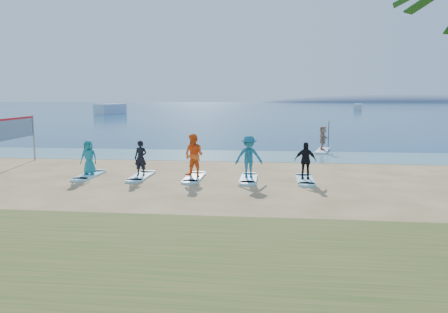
# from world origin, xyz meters

# --- Properties ---
(ground) EXTENTS (600.00, 600.00, 0.00)m
(ground) POSITION_xyz_m (0.00, 0.00, 0.00)
(ground) COLOR tan
(ground) RESTS_ON ground
(shallow_water) EXTENTS (600.00, 600.00, 0.00)m
(shallow_water) POSITION_xyz_m (0.00, 10.50, 0.01)
(shallow_water) COLOR teal
(shallow_water) RESTS_ON ground
(ocean) EXTENTS (600.00, 600.00, 0.00)m
(ocean) POSITION_xyz_m (0.00, 160.00, 0.01)
(ocean) COLOR navy
(ocean) RESTS_ON ground
(island_ridge) EXTENTS (220.00, 56.00, 18.00)m
(island_ridge) POSITION_xyz_m (95.00, 300.00, 0.00)
(island_ridge) COLOR slate
(island_ridge) RESTS_ON ground
(paddleboard) EXTENTS (1.32, 3.08, 0.12)m
(paddleboard) POSITION_xyz_m (6.50, 13.11, 0.06)
(paddleboard) COLOR silver
(paddleboard) RESTS_ON ground
(paddleboarder) EXTENTS (0.50, 1.43, 1.53)m
(paddleboarder) POSITION_xyz_m (6.50, 13.11, 0.89)
(paddleboarder) COLOR tan
(paddleboarder) RESTS_ON paddleboard
(boat_offshore_a) EXTENTS (5.09, 7.55, 2.13)m
(boat_offshore_a) POSITION_xyz_m (-30.44, 72.47, 0.00)
(boat_offshore_a) COLOR silver
(boat_offshore_a) RESTS_ON ground
(boat_offshore_b) EXTENTS (3.32, 6.77, 1.69)m
(boat_offshore_b) POSITION_xyz_m (26.41, 108.94, 0.00)
(boat_offshore_b) COLOR silver
(boat_offshore_b) RESTS_ON ground
(surfboard_0) EXTENTS (0.70, 2.20, 0.09)m
(surfboard_0) POSITION_xyz_m (-4.79, 2.88, 0.04)
(surfboard_0) COLOR #9DEAF4
(surfboard_0) RESTS_ON ground
(student_0) EXTENTS (0.76, 0.50, 1.52)m
(student_0) POSITION_xyz_m (-4.79, 2.88, 0.85)
(student_0) COLOR teal
(student_0) RESTS_ON surfboard_0
(surfboard_1) EXTENTS (0.70, 2.20, 0.09)m
(surfboard_1) POSITION_xyz_m (-2.43, 2.88, 0.04)
(surfboard_1) COLOR #9DEAF4
(surfboard_1) RESTS_ON ground
(student_1) EXTENTS (0.60, 0.43, 1.53)m
(student_1) POSITION_xyz_m (-2.43, 2.88, 0.86)
(student_1) COLOR black
(student_1) RESTS_ON surfboard_1
(surfboard_2) EXTENTS (0.70, 2.20, 0.09)m
(surfboard_2) POSITION_xyz_m (-0.06, 2.88, 0.04)
(surfboard_2) COLOR #9DEAF4
(surfboard_2) RESTS_ON ground
(student_2) EXTENTS (1.10, 1.00, 1.84)m
(student_2) POSITION_xyz_m (-0.06, 2.88, 1.01)
(student_2) COLOR orange
(student_2) RESTS_ON surfboard_2
(surfboard_3) EXTENTS (0.70, 2.20, 0.09)m
(surfboard_3) POSITION_xyz_m (2.30, 2.88, 0.04)
(surfboard_3) COLOR #9DEAF4
(surfboard_3) RESTS_ON ground
(student_3) EXTENTS (1.27, 0.88, 1.80)m
(student_3) POSITION_xyz_m (2.30, 2.88, 0.99)
(student_3) COLOR #1B6884
(student_3) RESTS_ON surfboard_3
(surfboard_4) EXTENTS (0.70, 2.20, 0.09)m
(surfboard_4) POSITION_xyz_m (4.67, 2.88, 0.04)
(surfboard_4) COLOR #9DEAF4
(surfboard_4) RESTS_ON ground
(student_4) EXTENTS (0.92, 0.42, 1.54)m
(student_4) POSITION_xyz_m (4.67, 2.88, 0.86)
(student_4) COLOR black
(student_4) RESTS_ON surfboard_4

